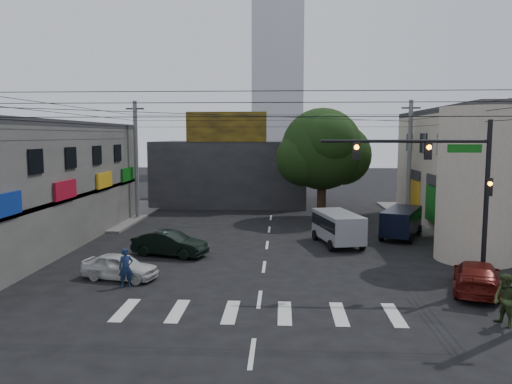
# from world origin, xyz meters

# --- Properties ---
(ground) EXTENTS (160.00, 160.00, 0.00)m
(ground) POSITION_xyz_m (0.00, 0.00, 0.00)
(ground) COLOR black
(ground) RESTS_ON ground
(sidewalk_far_left) EXTENTS (16.00, 16.00, 0.15)m
(sidewalk_far_left) POSITION_xyz_m (-18.00, 18.00, 0.07)
(sidewalk_far_left) COLOR #514F4C
(sidewalk_far_left) RESTS_ON ground
(sidewalk_far_right) EXTENTS (16.00, 16.00, 0.15)m
(sidewalk_far_right) POSITION_xyz_m (18.00, 18.00, 0.07)
(sidewalk_far_right) COLOR #514F4C
(sidewalk_far_right) RESTS_ON ground
(corner_column) EXTENTS (4.00, 4.00, 8.00)m
(corner_column) POSITION_xyz_m (11.00, 4.00, 4.00)
(corner_column) COLOR gray
(corner_column) RESTS_ON ground
(building_far) EXTENTS (14.00, 10.00, 6.00)m
(building_far) POSITION_xyz_m (-4.00, 26.00, 3.00)
(building_far) COLOR #232326
(building_far) RESTS_ON ground
(billboard) EXTENTS (7.00, 0.30, 2.60)m
(billboard) POSITION_xyz_m (-4.00, 21.10, 7.30)
(billboard) COLOR olive
(billboard) RESTS_ON building_far
(tower_distant) EXTENTS (9.00, 9.00, 44.00)m
(tower_distant) POSITION_xyz_m (0.00, 70.00, 22.00)
(tower_distant) COLOR silver
(tower_distant) RESTS_ON ground
(street_tree) EXTENTS (6.40, 6.40, 8.70)m
(street_tree) POSITION_xyz_m (4.00, 17.00, 5.47)
(street_tree) COLOR black
(street_tree) RESTS_ON ground
(traffic_gantry) EXTENTS (7.10, 0.35, 7.20)m
(traffic_gantry) POSITION_xyz_m (7.82, -1.00, 4.83)
(traffic_gantry) COLOR black
(traffic_gantry) RESTS_ON ground
(utility_pole_far_left) EXTENTS (0.32, 0.32, 9.20)m
(utility_pole_far_left) POSITION_xyz_m (-10.50, 16.00, 4.60)
(utility_pole_far_left) COLOR #59595B
(utility_pole_far_left) RESTS_ON ground
(utility_pole_far_right) EXTENTS (0.32, 0.32, 9.20)m
(utility_pole_far_right) POSITION_xyz_m (10.50, 16.00, 4.60)
(utility_pole_far_right) COLOR #59595B
(utility_pole_far_right) RESTS_ON ground
(dark_sedan) EXTENTS (3.68, 4.89, 1.35)m
(dark_sedan) POSITION_xyz_m (-5.22, 4.04, 0.68)
(dark_sedan) COLOR black
(dark_sedan) RESTS_ON ground
(white_compact) EXTENTS (2.96, 4.15, 1.20)m
(white_compact) POSITION_xyz_m (-6.50, -0.48, 0.60)
(white_compact) COLOR silver
(white_compact) RESTS_ON ground
(maroon_sedan) EXTENTS (4.65, 5.64, 1.30)m
(maroon_sedan) POSITION_xyz_m (9.06, -1.51, 0.65)
(maroon_sedan) COLOR #4F0F0B
(maroon_sedan) RESTS_ON ground
(silver_minivan) EXTENTS (5.35, 3.90, 1.94)m
(silver_minivan) POSITION_xyz_m (4.23, 7.32, 0.97)
(silver_minivan) COLOR #AAACB3
(silver_minivan) RESTS_ON ground
(navy_van) EXTENTS (6.00, 5.25, 1.87)m
(navy_van) POSITION_xyz_m (8.53, 9.61, 0.94)
(navy_van) COLOR black
(navy_van) RESTS_ON ground
(traffic_officer) EXTENTS (0.94, 0.90, 1.69)m
(traffic_officer) POSITION_xyz_m (-5.85, -1.62, 0.85)
(traffic_officer) COLOR #132244
(traffic_officer) RESTS_ON ground
(pedestrian_olive) EXTENTS (1.37, 1.31, 1.82)m
(pedestrian_olive) POSITION_xyz_m (8.56, -5.35, 0.91)
(pedestrian_olive) COLOR #2D3B1B
(pedestrian_olive) RESTS_ON ground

